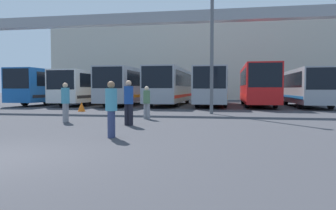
# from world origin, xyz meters

# --- Properties ---
(building_backdrop) EXTENTS (40.63, 12.00, 11.44)m
(building_backdrop) POSITION_xyz_m (0.00, 44.11, 5.72)
(building_backdrop) COLOR #B7B2A3
(building_backdrop) RESTS_ON ground
(overhead_gantry) EXTENTS (31.98, 0.80, 6.45)m
(overhead_gantry) POSITION_xyz_m (0.00, 15.45, 5.49)
(overhead_gantry) COLOR gray
(overhead_gantry) RESTS_ON ground
(bus_slot_0) EXTENTS (2.50, 12.35, 3.14)m
(bus_slot_0) POSITION_xyz_m (-11.26, 23.28, 1.81)
(bus_slot_0) COLOR #1959A5
(bus_slot_0) RESTS_ON ground
(bus_slot_1) EXTENTS (2.50, 10.31, 2.98)m
(bus_slot_1) POSITION_xyz_m (-7.50, 22.26, 1.72)
(bus_slot_1) COLOR silver
(bus_slot_1) RESTS_ON ground
(bus_slot_2) EXTENTS (2.57, 11.61, 3.19)m
(bus_slot_2) POSITION_xyz_m (-3.75, 22.91, 1.84)
(bus_slot_2) COLOR #999EA5
(bus_slot_2) RESTS_ON ground
(bus_slot_3) EXTENTS (2.51, 11.89, 3.20)m
(bus_slot_3) POSITION_xyz_m (0.00, 23.05, 1.85)
(bus_slot_3) COLOR #999EA5
(bus_slot_3) RESTS_ON ground
(bus_slot_4) EXTENTS (2.52, 12.03, 3.14)m
(bus_slot_4) POSITION_xyz_m (3.75, 23.12, 1.81)
(bus_slot_4) COLOR #999EA5
(bus_slot_4) RESTS_ON ground
(bus_slot_5) EXTENTS (2.45, 12.18, 3.32)m
(bus_slot_5) POSITION_xyz_m (7.50, 23.19, 1.91)
(bus_slot_5) COLOR red
(bus_slot_5) RESTS_ON ground
(bus_slot_6) EXTENTS (2.51, 10.20, 2.96)m
(bus_slot_6) POSITION_xyz_m (11.26, 22.20, 1.71)
(bus_slot_6) COLOR #999EA5
(bus_slot_6) RESTS_ON ground
(pedestrian_far_center) EXTENTS (0.37, 0.37, 1.80)m
(pedestrian_far_center) POSITION_xyz_m (1.15, 6.62, 0.95)
(pedestrian_far_center) COLOR black
(pedestrian_far_center) RESTS_ON ground
(pedestrian_near_center) EXTENTS (0.35, 0.35, 1.69)m
(pedestrian_near_center) POSITION_xyz_m (1.61, 3.41, 0.89)
(pedestrian_near_center) COLOR navy
(pedestrian_near_center) RESTS_ON ground
(pedestrian_near_right) EXTENTS (0.36, 0.36, 1.72)m
(pedestrian_near_right) POSITION_xyz_m (-1.94, 7.34, 0.91)
(pedestrian_near_right) COLOR gray
(pedestrian_near_right) RESTS_ON ground
(pedestrian_mid_right) EXTENTS (0.33, 0.33, 1.58)m
(pedestrian_mid_right) POSITION_xyz_m (1.18, 9.46, 0.84)
(pedestrian_mid_right) COLOR gray
(pedestrian_mid_right) RESTS_ON ground
(traffic_cone) EXTENTS (0.48, 0.48, 0.62)m
(traffic_cone) POSITION_xyz_m (-4.22, 13.77, 0.31)
(traffic_cone) COLOR orange
(traffic_cone) RESTS_ON ground
(lamp_post) EXTENTS (0.36, 0.36, 9.07)m
(lamp_post) POSITION_xyz_m (4.09, 13.37, 4.90)
(lamp_post) COLOR #595B60
(lamp_post) RESTS_ON ground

